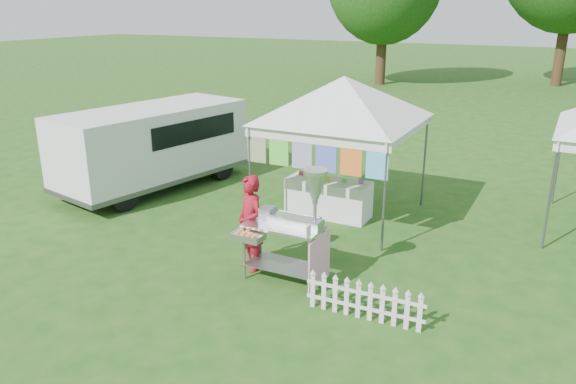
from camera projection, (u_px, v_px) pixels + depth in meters
The scene contains 7 objects.
ground at pixel (260, 281), 9.36m from camera, with size 120.00×120.00×0.00m, color #1E4E16.
canopy_main at pixel (344, 77), 11.35m from camera, with size 4.24×4.24×3.45m.
donut_cart at pixel (295, 217), 8.94m from camera, with size 1.42×0.97×1.98m.
vendor at pixel (250, 223), 9.55m from camera, with size 0.61×0.40×1.68m, color maroon.
cargo_van at pixel (157, 144), 13.91m from camera, with size 2.84×5.10×2.00m.
picket_fence at pixel (364, 301), 8.13m from camera, with size 1.80×0.08×0.56m.
display_table at pixel (328, 198), 12.14m from camera, with size 1.80×0.70×0.80m, color white.
Camera 1 is at (4.29, -7.24, 4.39)m, focal length 35.00 mm.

